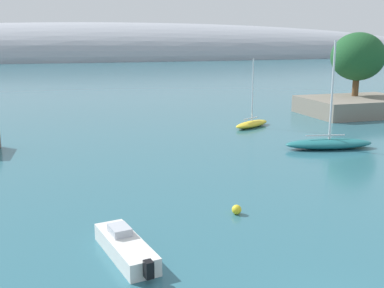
{
  "coord_description": "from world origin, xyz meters",
  "views": [
    {
      "loc": [
        -9.99,
        -12.65,
        10.32
      ],
      "look_at": [
        1.59,
        23.68,
        1.69
      ],
      "focal_mm": 44.09,
      "sensor_mm": 36.0,
      "label": 1
    }
  ],
  "objects_px": {
    "motorboat_white_alongside_breakwater": "(126,247)",
    "mooring_buoy_yellow": "(237,210)",
    "sailboat_teal_near_shore": "(329,143)",
    "sailboat_yellow_mid_mooring": "(252,123)",
    "tree_clump_shore": "(358,57)"
  },
  "relations": [
    {
      "from": "motorboat_white_alongside_breakwater",
      "to": "mooring_buoy_yellow",
      "type": "distance_m",
      "value": 8.08
    },
    {
      "from": "sailboat_teal_near_shore",
      "to": "sailboat_yellow_mid_mooring",
      "type": "distance_m",
      "value": 12.55
    },
    {
      "from": "motorboat_white_alongside_breakwater",
      "to": "mooring_buoy_yellow",
      "type": "bearing_deg",
      "value": -74.38
    },
    {
      "from": "sailboat_yellow_mid_mooring",
      "to": "motorboat_white_alongside_breakwater",
      "type": "height_order",
      "value": "sailboat_yellow_mid_mooring"
    },
    {
      "from": "tree_clump_shore",
      "to": "sailboat_teal_near_shore",
      "type": "relative_size",
      "value": 0.87
    },
    {
      "from": "sailboat_yellow_mid_mooring",
      "to": "mooring_buoy_yellow",
      "type": "xyz_separation_m",
      "value": [
        -12.7,
        -25.41,
        -0.15
      ]
    },
    {
      "from": "tree_clump_shore",
      "to": "mooring_buoy_yellow",
      "type": "relative_size",
      "value": 14.99
    },
    {
      "from": "tree_clump_shore",
      "to": "motorboat_white_alongside_breakwater",
      "type": "bearing_deg",
      "value": -137.78
    },
    {
      "from": "tree_clump_shore",
      "to": "motorboat_white_alongside_breakwater",
      "type": "relative_size",
      "value": 1.51
    },
    {
      "from": "sailboat_teal_near_shore",
      "to": "mooring_buoy_yellow",
      "type": "height_order",
      "value": "sailboat_teal_near_shore"
    },
    {
      "from": "sailboat_teal_near_shore",
      "to": "motorboat_white_alongside_breakwater",
      "type": "distance_m",
      "value": 27.77
    },
    {
      "from": "sailboat_yellow_mid_mooring",
      "to": "mooring_buoy_yellow",
      "type": "distance_m",
      "value": 28.41
    },
    {
      "from": "tree_clump_shore",
      "to": "sailboat_teal_near_shore",
      "type": "distance_m",
      "value": 25.61
    },
    {
      "from": "motorboat_white_alongside_breakwater",
      "to": "mooring_buoy_yellow",
      "type": "xyz_separation_m",
      "value": [
        7.28,
        3.5,
        -0.18
      ]
    },
    {
      "from": "sailboat_yellow_mid_mooring",
      "to": "mooring_buoy_yellow",
      "type": "bearing_deg",
      "value": -146.79
    }
  ]
}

